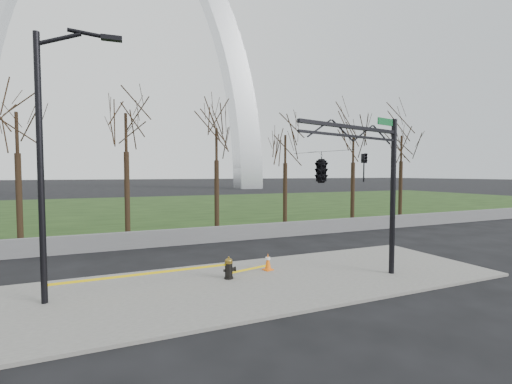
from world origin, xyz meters
name	(u,v)px	position (x,y,z in m)	size (l,w,h in m)	color
ground	(263,283)	(0.00, 0.00, 0.00)	(500.00, 500.00, 0.00)	black
sidewalk	(263,282)	(0.00, 0.00, 0.05)	(18.00, 6.00, 0.10)	slate
grass_strip	(154,208)	(0.00, 30.00, 0.03)	(120.00, 40.00, 0.06)	black
guardrail	(205,235)	(0.00, 8.00, 0.45)	(60.00, 0.30, 0.90)	#59595B
gateway_arch	(125,47)	(0.00, 75.00, 32.50)	(66.00, 6.00, 65.00)	silver
tree_row	(173,169)	(-1.01, 12.00, 4.23)	(43.98, 4.00, 8.47)	black
fire_hydrant	(229,268)	(-1.07, 0.69, 0.47)	(0.50, 0.33, 0.81)	black
traffic_cone	(268,262)	(0.73, 1.16, 0.43)	(0.41, 0.41, 0.67)	orange
street_light	(49,148)	(-6.67, 0.55, 4.69)	(2.39, 0.39, 8.21)	black
traffic_signal_mast	(337,167)	(1.78, -1.89, 4.15)	(4.98, 2.54, 6.00)	black
caution_tape	(174,272)	(-3.06, 0.70, 0.55)	(7.63, 0.59, 0.42)	yellow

